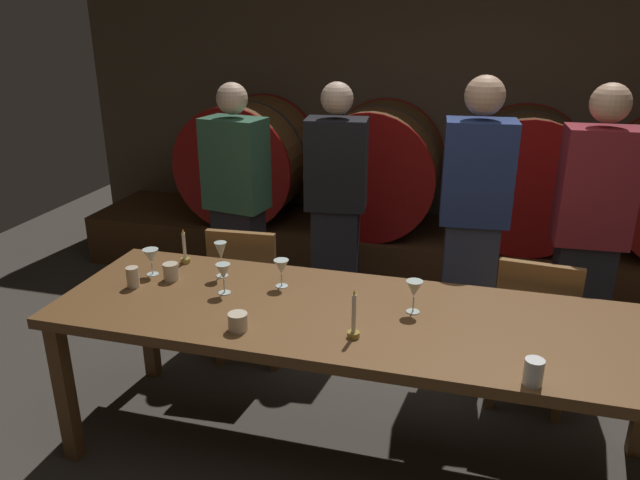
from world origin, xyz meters
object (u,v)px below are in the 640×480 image
object	(u,v)px
candle_right	(354,324)
guest_center_left	(336,209)
guest_far_left	(238,209)
wine_glass_right	(281,268)
wine_glass_left	(221,252)
wine_barrel_center_right	(525,177)
wine_glass_far_left	(151,257)
guest_far_right	(588,237)
candle_left	(185,254)
chair_left	(249,288)
cup_far_left	(133,277)
cup_center_right	(238,322)
wine_glass_far_right	(414,290)
cup_center_left	(171,272)
wine_glass_center	(223,272)
cup_far_right	(534,372)
chair_right	(533,325)
guest_center_right	(473,225)
wine_barrel_center_left	(377,168)
dining_table	(359,326)
wine_barrel_far_left	(249,160)

from	to	relation	value
candle_right	guest_center_left	bearing A→B (deg)	106.57
guest_far_left	candle_right	bearing A→B (deg)	138.80
wine_glass_right	wine_glass_left	bearing A→B (deg)	173.59
wine_barrel_center_right	wine_glass_far_left	distance (m)	2.80
guest_far_right	candle_left	distance (m)	2.20
chair_left	wine_glass_right	distance (m)	0.75
wine_barrel_center_right	guest_far_right	size ratio (longest dim) A/B	0.57
cup_far_left	wine_glass_right	bearing A→B (deg)	15.59
cup_center_right	guest_center_left	bearing A→B (deg)	88.39
wine_glass_far_left	wine_glass_far_right	bearing A→B (deg)	-2.70
cup_center_left	chair_left	bearing A→B (deg)	73.48
wine_glass_center	cup_far_right	distance (m)	1.43
guest_far_right	cup_far_left	distance (m)	2.42
wine_barrel_center_right	wine_glass_far_left	world-z (taller)	wine_barrel_center_right
chair_right	wine_glass_far_left	distance (m)	2.01
candle_right	wine_glass_center	world-z (taller)	candle_right
cup_far_right	guest_center_right	bearing A→B (deg)	100.82
guest_center_right	guest_far_right	bearing A→B (deg)	175.62
wine_barrel_center_left	wine_glass_far_left	bearing A→B (deg)	-110.68
cup_far_left	dining_table	bearing A→B (deg)	0.85
wine_glass_far_left	cup_far_left	size ratio (longest dim) A/B	1.36
cup_far_left	wine_barrel_center_left	bearing A→B (deg)	70.33
wine_glass_far_left	cup_far_left	world-z (taller)	wine_glass_far_left
wine_barrel_center_right	wine_barrel_far_left	bearing A→B (deg)	180.00
wine_glass_center	guest_far_right	bearing A→B (deg)	29.90
wine_barrel_center_right	wine_glass_right	xyz separation A→B (m)	(-1.20, -2.03, -0.01)
candle_right	wine_glass_right	bearing A→B (deg)	138.57
wine_barrel_center_left	wine_glass_left	xyz separation A→B (m)	(-0.43, -2.00, 0.02)
chair_right	guest_far_right	distance (m)	0.60
wine_barrel_center_left	chair_left	distance (m)	1.65
wine_glass_far_left	wine_glass_left	size ratio (longest dim) A/B	0.75
dining_table	chair_right	size ratio (longest dim) A/B	3.17
guest_center_right	candle_right	bearing A→B (deg)	65.92
guest_center_left	cup_far_left	xyz separation A→B (m)	(-0.70, -1.28, -0.01)
chair_left	guest_far_left	xyz separation A→B (m)	(-0.22, 0.41, 0.34)
wine_barrel_far_left	wine_glass_center	distance (m)	2.30
guest_far_left	cup_center_left	world-z (taller)	guest_far_left
guest_center_left	wine_glass_far_left	bearing A→B (deg)	51.87
candle_left	candle_right	bearing A→B (deg)	-27.48
wine_barrel_center_right	cup_center_left	xyz separation A→B (m)	(-1.76, -2.10, -0.07)
wine_barrel_center_left	cup_center_right	distance (m)	2.50
wine_barrel_center_left	candle_left	world-z (taller)	wine_barrel_center_left
guest_far_left	cup_far_left	distance (m)	1.12
guest_far_right	candle_left	bearing A→B (deg)	15.60
chair_left	guest_far_right	world-z (taller)	guest_far_right
dining_table	chair_right	distance (m)	1.05
wine_barrel_center_left	cup_far_right	xyz separation A→B (m)	(1.03, -2.58, -0.06)
chair_right	wine_glass_left	size ratio (longest dim) A/B	4.81
dining_table	guest_center_left	size ratio (longest dim) A/B	1.70
wine_glass_far_right	cup_far_left	distance (m)	1.35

